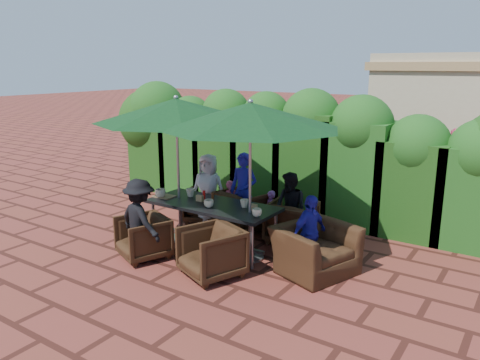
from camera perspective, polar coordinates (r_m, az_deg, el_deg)
The scene contains 30 objects.
ground at distance 7.91m, azimuth -2.40°, elevation -7.93°, with size 80.00×80.00×0.00m, color brown.
dining_table at distance 7.61m, azimuth -3.39°, elevation -3.44°, with size 2.17×0.90×0.75m.
umbrella_left at distance 7.74m, azimuth -7.78°, elevation 8.40°, with size 2.69×2.69×2.46m.
umbrella_right at distance 6.84m, azimuth 1.28°, elevation 7.82°, with size 2.71×2.71×2.46m.
chair_far_left at distance 9.00m, azimuth -4.47°, elevation -2.90°, with size 0.67×0.62×0.69m, color black.
chair_far_mid at distance 8.46m, azimuth 0.35°, elevation -3.50°, with size 0.79×0.74×0.82m, color black.
chair_far_right at distance 7.97m, azimuth 6.34°, elevation -4.86°, with size 0.75×0.70×0.77m, color black.
chair_near_left at distance 7.45m, azimuth -11.74°, elevation -6.63°, with size 0.71×0.66×0.73m, color black.
chair_near_right at distance 6.68m, azimuth -3.51°, elevation -8.50°, with size 0.77×0.72×0.79m, color black.
chair_end_right at distance 6.85m, azimuth 9.19°, elevation -7.47°, with size 1.06×0.69×0.93m, color black.
adult_far_left at distance 8.73m, azimuth -3.87°, elevation -1.18°, with size 0.66×0.39×1.35m, color silver.
adult_far_mid at distance 8.44m, azimuth 0.42°, elevation -1.43°, with size 0.51×0.41×1.41m, color #211D9F.
adult_far_right at distance 7.88m, azimuth 6.16°, elevation -3.43°, with size 0.58×0.35×1.21m, color black.
adult_near_left at distance 7.24m, azimuth -12.08°, elevation -4.89°, with size 0.83×0.38×1.29m, color black.
adult_end_right at distance 6.85m, azimuth 8.44°, elevation -6.48°, with size 0.67×0.33×1.14m, color #211D9F.
child_left at distance 8.63m, azimuth -1.20°, elevation -2.95°, with size 0.32×0.26×0.88m, color #DE4E74.
child_right at distance 8.29m, azimuth 3.74°, elevation -3.99°, with size 0.29×0.23×0.79m, color #934CA5.
pedestrian_a at distance 10.87m, azimuth 17.13°, elevation 1.96°, with size 1.50×0.54×1.61m, color #25873C.
pedestrian_b at distance 10.64m, azimuth 24.47°, elevation 1.26°, with size 0.81×0.49×1.68m, color #DE4E74.
cup_a at distance 8.03m, azimuth -9.68°, elevation -1.60°, with size 0.18×0.18×0.14m, color beige.
cup_b at distance 8.00m, azimuth -6.07°, elevation -1.54°, with size 0.15×0.15×0.14m, color beige.
cup_c at distance 7.38m, azimuth -3.83°, elevation -2.87°, with size 0.16×0.16×0.12m, color beige.
cup_d at distance 7.36m, azimuth 0.53°, elevation -2.87°, with size 0.14×0.14×0.13m, color beige.
cup_e at distance 6.94m, azimuth 2.07°, elevation -3.98°, with size 0.15×0.15×0.12m, color beige.
ketchup_bottle at distance 7.74m, azimuth -4.40°, elevation -1.92°, with size 0.04×0.04×0.17m, color #B20C0A.
sauce_bottle at distance 7.61m, azimuth -3.36°, elevation -2.17°, with size 0.04×0.04×0.17m, color #4C230C.
serving_tray at distance 8.06m, azimuth -9.21°, elevation -1.97°, with size 0.35×0.25×0.02m, color olive.
number_block_left at distance 7.72m, azimuth -4.93°, elevation -2.23°, with size 0.12×0.06×0.10m, color tan.
number_block_right at distance 7.21m, azimuth 1.63°, elevation -3.36°, with size 0.12×0.06×0.10m, color tan.
hedge_wall at distance 9.56m, azimuth 4.56°, elevation 4.34°, with size 9.10×1.60×2.57m.
Camera 1 is at (4.34, -5.92, 2.94)m, focal length 35.00 mm.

